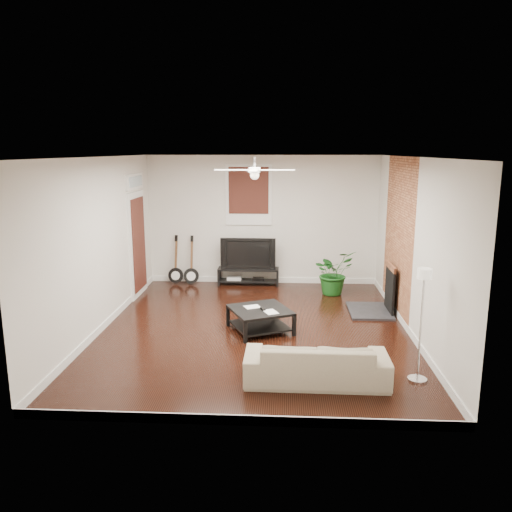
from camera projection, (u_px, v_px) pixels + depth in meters
The scene contains 14 objects.
room at pixel (255, 246), 8.06m from camera, with size 5.01×6.01×2.81m.
brick_accent at pixel (398, 237), 8.90m from camera, with size 0.02×2.20×2.80m, color brown.
fireplace at pixel (379, 288), 9.11m from camera, with size 0.80×1.10×0.92m, color black.
window_back at pixel (249, 195), 10.86m from camera, with size 1.00×0.06×1.30m, color #37150F.
door_left at pixel (138, 234), 10.08m from camera, with size 0.08×1.00×2.50m, color white.
tv_stand at pixel (248, 276), 11.04m from camera, with size 1.33×0.35×0.37m, color black.
tv at pixel (248, 253), 10.95m from camera, with size 1.19×0.16×0.68m, color black.
coffee_table at pixel (260, 320), 8.23m from camera, with size 0.88×0.88×0.37m, color black.
sofa at pixel (316, 362), 6.40m from camera, with size 1.82×0.71×0.53m, color tan.
floor_lamp at pixel (421, 325), 6.33m from camera, with size 0.24×0.24×1.49m, color silver, non-canonical shape.
potted_plant at pixel (333, 272), 10.28m from camera, with size 0.82×0.71×0.91m, color #18561A.
guitar_left at pixel (175, 260), 11.02m from camera, with size 0.34×0.24×1.08m, color black, non-canonical shape.
guitar_right at pixel (191, 261), 10.98m from camera, with size 0.34×0.24×1.08m, color black, non-canonical shape.
ceiling_fan at pixel (255, 170), 7.81m from camera, with size 1.24×1.24×0.32m, color white, non-canonical shape.
Camera 1 is at (0.46, -7.91, 2.91)m, focal length 35.35 mm.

